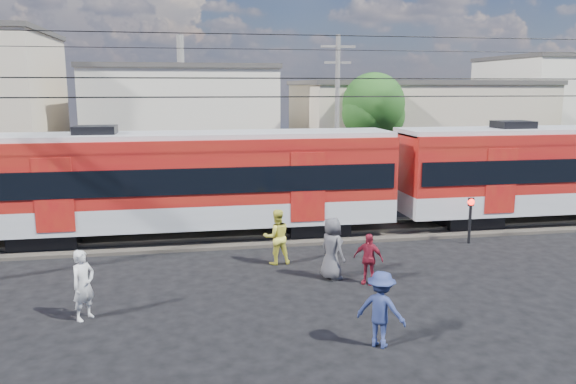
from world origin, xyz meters
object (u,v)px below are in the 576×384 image
pedestrian_c (381,309)px  pedestrian_a (83,285)px  commuter_train (191,179)px  crossing_signal (470,212)px

pedestrian_c → pedestrian_a: bearing=15.4°
commuter_train → pedestrian_c: 10.99m
pedestrian_c → crossing_signal: bearing=-91.8°
pedestrian_c → crossing_signal: (6.25, 7.65, 0.33)m
pedestrian_c → commuter_train: bearing=-30.3°
commuter_train → crossing_signal: size_ratio=28.45×
pedestrian_c → crossing_signal: 9.88m
commuter_train → crossing_signal: bearing=-13.2°
commuter_train → pedestrian_c: bearing=-67.8°
pedestrian_a → pedestrian_c: 7.49m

